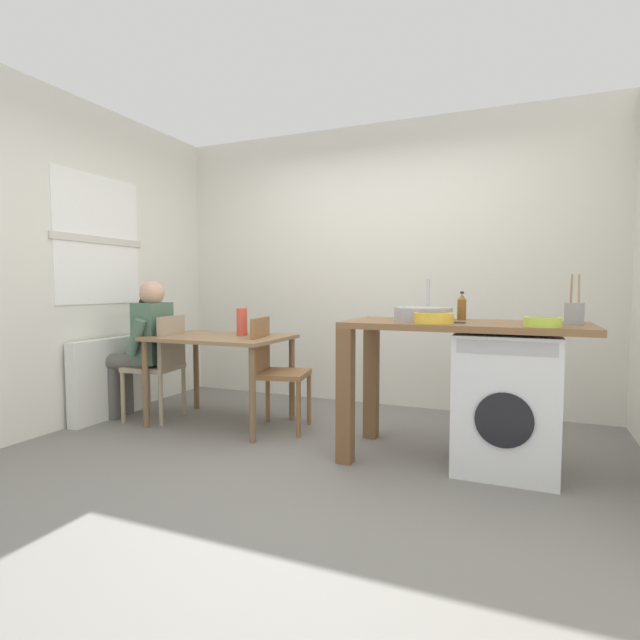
{
  "coord_description": "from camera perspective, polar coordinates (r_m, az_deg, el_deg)",
  "views": [
    {
      "loc": [
        1.29,
        -2.84,
        1.14
      ],
      "look_at": [
        -0.09,
        0.45,
        0.9
      ],
      "focal_mm": 27.14,
      "sensor_mm": 36.0,
      "label": 1
    }
  ],
  "objects": [
    {
      "name": "chair_opposite",
      "position": [
        3.91,
        -5.55,
        -5.48
      ],
      "size": [
        0.47,
        0.47,
        0.9
      ],
      "rotation": [
        0.0,
        0.0,
        -1.38
      ],
      "color": "olive",
      "rests_on": "ground_plane"
    },
    {
      "name": "seated_person",
      "position": [
        4.46,
        -20.02,
        -2.43
      ],
      "size": [
        0.53,
        0.53,
        1.2
      ],
      "rotation": [
        0.0,
        0.0,
        1.71
      ],
      "color": "#595651",
      "rests_on": "ground_plane"
    },
    {
      "name": "scissors",
      "position": [
        3.13,
        15.51,
        -0.26
      ],
      "size": [
        0.15,
        0.06,
        0.01
      ],
      "color": "#B2B2B7",
      "rests_on": "kitchen_counter"
    },
    {
      "name": "wall_back",
      "position": [
        4.77,
        7.05,
        6.34
      ],
      "size": [
        4.6,
        0.1,
        2.7
      ],
      "primitive_type": "cube",
      "color": "silver",
      "rests_on": "ground_plane"
    },
    {
      "name": "sink_basin",
      "position": [
        3.26,
        12.04,
        0.68
      ],
      "size": [
        0.38,
        0.38,
        0.09
      ],
      "primitive_type": "cylinder",
      "color": "#9EA0A5",
      "rests_on": "kitchen_counter"
    },
    {
      "name": "kitchen_counter",
      "position": [
        3.27,
        12.88,
        -2.91
      ],
      "size": [
        1.5,
        0.68,
        0.92
      ],
      "color": "brown",
      "rests_on": "ground_plane"
    },
    {
      "name": "bottle_tall_green",
      "position": [
        3.43,
        16.37,
        1.47
      ],
      "size": [
        0.06,
        0.06,
        0.19
      ],
      "color": "brown",
      "rests_on": "kitchen_counter"
    },
    {
      "name": "vase",
      "position": [
        4.09,
        -9.19,
        -0.22
      ],
      "size": [
        0.09,
        0.09,
        0.23
      ],
      "primitive_type": "cylinder",
      "color": "#D84C38",
      "rests_on": "dining_table"
    },
    {
      "name": "chair_person_seat",
      "position": [
        4.39,
        -18.23,
        -4.64
      ],
      "size": [
        0.45,
        0.45,
        0.9
      ],
      "rotation": [
        0.0,
        0.0,
        1.71
      ],
      "color": "gray",
      "rests_on": "ground_plane"
    },
    {
      "name": "ground_plane",
      "position": [
        3.32,
        -1.69,
        -16.25
      ],
      "size": [
        5.46,
        5.46,
        0.0
      ],
      "primitive_type": "plane",
      "color": "slate"
    },
    {
      "name": "dining_table",
      "position": [
        4.11,
        -11.67,
        -3.18
      ],
      "size": [
        1.1,
        0.76,
        0.74
      ],
      "color": "olive",
      "rests_on": "ground_plane"
    },
    {
      "name": "mixing_bowl",
      "position": [
        3.05,
        13.3,
        0.29
      ],
      "size": [
        0.24,
        0.24,
        0.07
      ],
      "color": "gold",
      "rests_on": "kitchen_counter"
    },
    {
      "name": "utensil_crock",
      "position": [
        3.27,
        27.78,
        0.76
      ],
      "size": [
        0.11,
        0.11,
        0.3
      ],
      "color": "gray",
      "rests_on": "kitchen_counter"
    },
    {
      "name": "colander",
      "position": [
        2.99,
        24.77,
        -0.15
      ],
      "size": [
        0.2,
        0.2,
        0.06
      ],
      "color": "#A8C63D",
      "rests_on": "kitchen_counter"
    },
    {
      "name": "wall_window_side",
      "position": [
        4.47,
        -27.85,
        6.12
      ],
      "size": [
        0.12,
        3.8,
        2.7
      ],
      "color": "silver",
      "rests_on": "ground_plane"
    },
    {
      "name": "washing_machine",
      "position": [
        3.28,
        21.06,
        -8.93
      ],
      "size": [
        0.6,
        0.61,
        0.86
      ],
      "color": "silver",
      "rests_on": "ground_plane"
    },
    {
      "name": "radiator",
      "position": [
        4.63,
        -23.58,
        -6.31
      ],
      "size": [
        0.1,
        0.8,
        0.7
      ],
      "primitive_type": "cube",
      "color": "white",
      "rests_on": "ground_plane"
    },
    {
      "name": "tap",
      "position": [
        3.44,
        12.62,
        2.41
      ],
      "size": [
        0.02,
        0.02,
        0.28
      ],
      "primitive_type": "cylinder",
      "color": "#B2B2B7",
      "rests_on": "kitchen_counter"
    }
  ]
}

